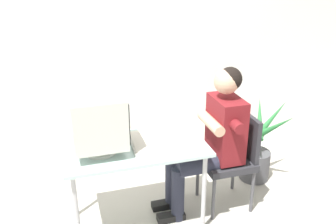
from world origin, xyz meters
TOP-DOWN VIEW (x-y plane):
  - ground_plane at (0.00, 0.00)m, footprint 12.00×12.00m
  - wall_back at (0.30, 1.40)m, footprint 8.00×0.10m
  - desk at (0.00, 0.00)m, footprint 1.10×0.62m
  - crt_monitor at (-0.26, -0.03)m, footprint 0.39×0.38m
  - keyboard at (0.05, 0.01)m, footprint 0.18×0.41m
  - office_chair at (0.87, 0.03)m, footprint 0.43×0.43m
  - person_seated at (0.67, 0.03)m, footprint 0.74×0.57m
  - potted_plant at (1.29, 0.33)m, footprint 0.68×0.69m

SIDE VIEW (x-z plane):
  - ground_plane at x=0.00m, z-range 0.00..0.00m
  - potted_plant at x=1.29m, z-range -0.07..0.75m
  - office_chair at x=0.87m, z-range 0.07..0.92m
  - desk at x=0.00m, z-range 0.29..1.03m
  - person_seated at x=0.67m, z-range 0.06..1.35m
  - keyboard at x=0.05m, z-range 0.73..0.76m
  - crt_monitor at x=-0.26m, z-range 0.76..1.22m
  - wall_back at x=0.30m, z-range 0.00..3.00m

